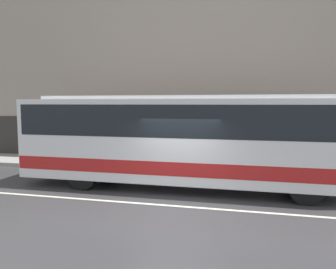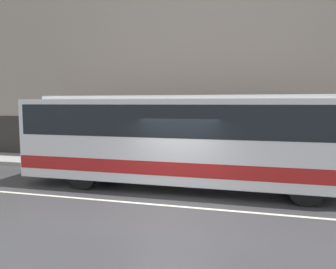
% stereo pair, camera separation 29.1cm
% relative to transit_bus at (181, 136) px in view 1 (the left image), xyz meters
% --- Properties ---
extents(ground_plane, '(60.00, 60.00, 0.00)m').
position_rel_transit_bus_xyz_m(ground_plane, '(0.23, -2.19, -1.83)').
color(ground_plane, '#38383A').
extents(sidewalk, '(60.00, 2.54, 0.17)m').
position_rel_transit_bus_xyz_m(sidewalk, '(0.23, 3.08, -1.74)').
color(sidewalk, gray).
rests_on(sidewalk, ground_plane).
extents(building_facade, '(60.00, 0.35, 9.03)m').
position_rel_transit_bus_xyz_m(building_facade, '(0.23, 4.50, 2.53)').
color(building_facade, gray).
rests_on(building_facade, ground_plane).
extents(lane_stripe, '(54.00, 0.14, 0.01)m').
position_rel_transit_bus_xyz_m(lane_stripe, '(0.23, -2.19, -1.82)').
color(lane_stripe, beige).
rests_on(lane_stripe, ground_plane).
extents(transit_bus, '(11.24, 2.62, 3.24)m').
position_rel_transit_bus_xyz_m(transit_bus, '(0.00, 0.00, 0.00)').
color(transit_bus, white).
rests_on(transit_bus, ground_plane).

